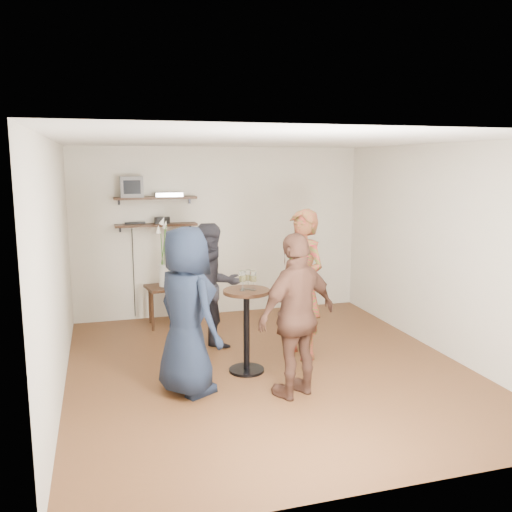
{
  "coord_description": "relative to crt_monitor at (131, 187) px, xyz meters",
  "views": [
    {
      "loc": [
        -1.81,
        -5.7,
        2.37
      ],
      "look_at": [
        -0.03,
        0.4,
        1.26
      ],
      "focal_mm": 38.0,
      "sensor_mm": 36.0,
      "label": 1
    }
  ],
  "objects": [
    {
      "name": "person_plaid",
      "position": [
        1.85,
        -2.1,
        -1.11
      ],
      "size": [
        0.64,
        0.77,
        1.82
      ],
      "primitive_type": "imported",
      "rotation": [
        0.0,
        0.0,
        -1.22
      ],
      "color": "#AC1326",
      "rests_on": "room"
    },
    {
      "name": "room",
      "position": [
        1.34,
        -2.38,
        -0.72
      ],
      "size": [
        4.58,
        5.08,
        2.68
      ],
      "color": "#482D17",
      "rests_on": "ground"
    },
    {
      "name": "vase_lilies",
      "position": [
        0.39,
        -0.34,
        -1.1
      ],
      "size": [
        0.2,
        0.2,
        1.03
      ],
      "rotation": [
        0.0,
        0.0,
        0.17
      ],
      "color": "silver",
      "rests_on": "side_table"
    },
    {
      "name": "power_strip",
      "position": [
        0.03,
        0.05,
        -0.54
      ],
      "size": [
        0.3,
        0.05,
        0.03
      ],
      "primitive_type": "cube",
      "color": "black",
      "rests_on": "shelf_lower"
    },
    {
      "name": "dvd_deck",
      "position": [
        0.53,
        0.0,
        -0.12
      ],
      "size": [
        0.4,
        0.24,
        0.06
      ],
      "primitive_type": "cube",
      "color": "silver",
      "rests_on": "shelf_upper"
    },
    {
      "name": "person_dark",
      "position": [
        0.85,
        -1.59,
        -1.2
      ],
      "size": [
        0.93,
        0.81,
        1.63
      ],
      "primitive_type": "imported",
      "rotation": [
        0.0,
        0.0,
        0.28
      ],
      "color": "black",
      "rests_on": "room"
    },
    {
      "name": "drinks_table",
      "position": [
        1.08,
        -2.38,
        -1.4
      ],
      "size": [
        0.53,
        0.53,
        0.96
      ],
      "color": "black",
      "rests_on": "room"
    },
    {
      "name": "wine_glass_bl",
      "position": [
        1.05,
        -2.33,
        -0.92
      ],
      "size": [
        0.07,
        0.07,
        0.2
      ],
      "color": "silver",
      "rests_on": "drinks_table"
    },
    {
      "name": "crt_monitor",
      "position": [
        0.0,
        0.0,
        0.0
      ],
      "size": [
        0.32,
        0.3,
        0.3
      ],
      "primitive_type": "cube",
      "color": "#59595B",
      "rests_on": "shelf_upper"
    },
    {
      "name": "side_table",
      "position": [
        0.39,
        -0.34,
        -1.52
      ],
      "size": [
        0.57,
        0.57,
        0.59
      ],
      "rotation": [
        0.0,
        0.0,
        0.17
      ],
      "color": "black",
      "rests_on": "room"
    },
    {
      "name": "person_navy",
      "position": [
        0.34,
        -2.75,
        -1.15
      ],
      "size": [
        0.88,
        1.01,
        1.74
      ],
      "primitive_type": "imported",
      "rotation": [
        0.0,
        0.0,
        2.04
      ],
      "color": "black",
      "rests_on": "room"
    },
    {
      "name": "wine_glass_br",
      "position": [
        1.1,
        -2.36,
        -0.91
      ],
      "size": [
        0.07,
        0.07,
        0.22
      ],
      "color": "silver",
      "rests_on": "drinks_table"
    },
    {
      "name": "wine_glass_fr",
      "position": [
        1.14,
        -2.42,
        -0.91
      ],
      "size": [
        0.07,
        0.07,
        0.22
      ],
      "color": "silver",
      "rests_on": "drinks_table"
    },
    {
      "name": "shelf_upper",
      "position": [
        0.34,
        0.0,
        -0.17
      ],
      "size": [
        1.2,
        0.25,
        0.04
      ],
      "primitive_type": "cube",
      "color": "black",
      "rests_on": "room"
    },
    {
      "name": "radio",
      "position": [
        0.43,
        0.0,
        -0.5
      ],
      "size": [
        0.22,
        0.1,
        0.1
      ],
      "primitive_type": "cube",
      "color": "black",
      "rests_on": "shelf_lower"
    },
    {
      "name": "person_brown",
      "position": [
        1.4,
        -3.13,
        -1.17
      ],
      "size": [
        1.07,
        0.77,
        1.69
      ],
      "primitive_type": "imported",
      "rotation": [
        0.0,
        0.0,
        3.55
      ],
      "color": "#44281D",
      "rests_on": "room"
    },
    {
      "name": "wine_glass_fl",
      "position": [
        1.02,
        -2.4,
        -0.91
      ],
      "size": [
        0.07,
        0.07,
        0.22
      ],
      "color": "silver",
      "rests_on": "drinks_table"
    },
    {
      "name": "shelf_lower",
      "position": [
        0.34,
        0.0,
        -0.57
      ],
      "size": [
        1.2,
        0.25,
        0.04
      ],
      "primitive_type": "cube",
      "color": "black",
      "rests_on": "room"
    }
  ]
}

